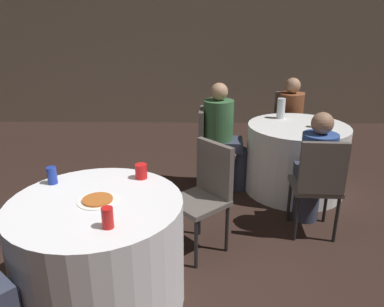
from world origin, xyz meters
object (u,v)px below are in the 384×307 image
object	(u,v)px
table_far	(295,158)
person_blue_shirt	(314,171)
table_near	(100,252)
chair_far_west	(209,141)
soda_can_red	(108,218)
bottle_far	(281,108)
chair_near_northeast	(207,187)
chair_far_north	(289,121)
soda_can_blue	(52,175)
chair_far_south	(319,180)
pizza_plate_near	(98,200)
person_floral_shirt	(290,123)
person_green_jacket	(224,137)

from	to	relation	value
table_far	person_blue_shirt	bearing A→B (deg)	-93.09
table_far	person_blue_shirt	xyz separation A→B (m)	(-0.04, -0.77, 0.18)
table_near	chair_far_west	world-z (taller)	chair_far_west
soda_can_red	bottle_far	size ratio (longest dim) A/B	0.53
table_near	chair_near_northeast	size ratio (longest dim) A/B	1.22
chair_far_north	table_near	bearing A→B (deg)	63.04
chair_far_west	soda_can_blue	xyz separation A→B (m)	(-1.14, -1.56, 0.27)
chair_far_west	chair_far_south	bearing A→B (deg)	45.27
chair_near_northeast	pizza_plate_near	bearing A→B (deg)	90.27
chair_far_west	person_floral_shirt	xyz separation A→B (m)	(1.05, 0.72, 0.02)
chair_far_west	person_green_jacket	xyz separation A→B (m)	(0.16, -0.01, 0.05)
soda_can_red	person_green_jacket	bearing A→B (deg)	69.64
chair_far_south	chair_far_west	world-z (taller)	same
table_near	chair_far_south	bearing A→B (deg)	26.00
chair_far_south	chair_far_north	world-z (taller)	same
person_floral_shirt	soda_can_blue	bearing A→B (deg)	53.41
chair_far_west	soda_can_blue	distance (m)	1.95
chair_far_west	person_floral_shirt	size ratio (longest dim) A/B	0.81
pizza_plate_near	chair_far_north	bearing A→B (deg)	55.87
chair_far_west	chair_far_north	size ratio (longest dim) A/B	1.00
chair_far_south	soda_can_blue	world-z (taller)	chair_far_south
chair_near_northeast	pizza_plate_near	xyz separation A→B (m)	(-0.71, -0.64, 0.21)
table_far	soda_can_blue	size ratio (longest dim) A/B	8.83
chair_far_south	person_blue_shirt	xyz separation A→B (m)	(0.01, 0.18, 0.00)
chair_near_northeast	chair_far_west	bearing A→B (deg)	-44.78
chair_near_northeast	bottle_far	distance (m)	1.68
person_green_jacket	person_blue_shirt	bearing A→B (deg)	45.71
chair_far_south	soda_can_red	bearing A→B (deg)	-140.61
soda_can_blue	person_floral_shirt	bearing A→B (deg)	46.09
pizza_plate_near	table_far	bearing A→B (deg)	45.80
person_blue_shirt	pizza_plate_near	size ratio (longest dim) A/B	4.40
chair_far_west	chair_near_northeast	bearing A→B (deg)	0.92
chair_far_south	soda_can_blue	bearing A→B (deg)	-161.83
chair_near_northeast	chair_far_south	world-z (taller)	same
chair_near_northeast	chair_far_west	world-z (taller)	same
person_blue_shirt	person_green_jacket	bearing A→B (deg)	135.18
chair_far_north	soda_can_red	size ratio (longest dim) A/B	7.50
chair_near_northeast	soda_can_blue	xyz separation A→B (m)	(-1.08, -0.38, 0.27)
chair_far_north	pizza_plate_near	size ratio (longest dim) A/B	3.61
person_blue_shirt	person_green_jacket	size ratio (longest dim) A/B	0.93
person_green_jacket	soda_can_red	distance (m)	2.27
table_far	chair_near_northeast	distance (m)	1.51
soda_can_red	soda_can_blue	bearing A→B (deg)	132.40
pizza_plate_near	soda_can_blue	bearing A→B (deg)	145.64
chair_far_north	bottle_far	world-z (taller)	bottle_far
table_far	chair_far_south	world-z (taller)	chair_far_south
chair_far_south	person_blue_shirt	world-z (taller)	person_blue_shirt
chair_near_northeast	person_blue_shirt	size ratio (longest dim) A/B	0.82
table_near	chair_far_west	bearing A→B (deg)	66.96
chair_far_north	chair_far_west	bearing A→B (deg)	46.84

